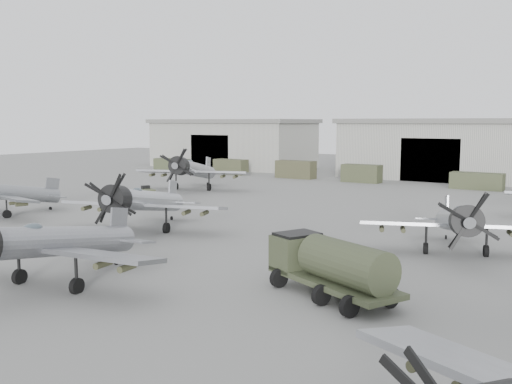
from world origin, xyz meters
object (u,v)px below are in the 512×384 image
at_px(aircraft_near_1, 43,243).
at_px(ground_crew, 120,196).
at_px(aircraft_mid_2, 457,221).
at_px(fuel_tanker, 332,263).
at_px(tug_trailer, 153,195).
at_px(aircraft_mid_1, 141,201).
at_px(aircraft_far_0, 192,169).

distance_m(aircraft_near_1, ground_crew, 29.01).
xyz_separation_m(aircraft_mid_2, fuel_tanker, (-2.79, -11.86, -0.54)).
bearing_deg(aircraft_mid_2, fuel_tanker, -124.74).
bearing_deg(tug_trailer, aircraft_mid_1, -26.87).
bearing_deg(ground_crew, aircraft_near_1, -164.55).
xyz_separation_m(aircraft_near_1, aircraft_mid_1, (-6.53, 13.37, 0.02)).
bearing_deg(aircraft_far_0, tug_trailer, -98.52).
height_order(aircraft_near_1, aircraft_mid_2, aircraft_near_1).
xyz_separation_m(tug_trailer, ground_crew, (0.22, -4.96, 0.37)).
bearing_deg(aircraft_mid_1, ground_crew, 124.96).
relative_size(aircraft_mid_1, aircraft_mid_2, 1.09).
distance_m(aircraft_mid_2, aircraft_far_0, 39.52).
height_order(aircraft_far_0, fuel_tanker, aircraft_far_0).
bearing_deg(aircraft_near_1, aircraft_far_0, 112.00).
distance_m(aircraft_near_1, aircraft_mid_2, 23.93).
bearing_deg(fuel_tanker, aircraft_far_0, 162.36).
xyz_separation_m(fuel_tanker, ground_crew, (-30.79, 15.77, -0.76)).
bearing_deg(aircraft_mid_1, aircraft_far_0, 103.72).
height_order(aircraft_far_0, tug_trailer, aircraft_far_0).
xyz_separation_m(aircraft_mid_1, ground_crew, (-11.85, 9.03, -1.47)).
xyz_separation_m(fuel_tanker, tug_trailer, (-31.02, 20.74, -1.13)).
bearing_deg(fuel_tanker, aircraft_mid_1, -175.42).
xyz_separation_m(aircraft_mid_2, tug_trailer, (-33.81, 8.87, -1.66)).
height_order(aircraft_mid_2, fuel_tanker, aircraft_mid_2).
relative_size(aircraft_far_0, tug_trailer, 2.13).
height_order(aircraft_mid_2, tug_trailer, aircraft_mid_2).
relative_size(aircraft_far_0, ground_crew, 8.08).
relative_size(aircraft_mid_2, aircraft_far_0, 0.84).
bearing_deg(ground_crew, aircraft_mid_1, -151.25).
height_order(aircraft_mid_1, tug_trailer, aircraft_mid_1).
relative_size(aircraft_mid_1, aircraft_far_0, 0.92).
height_order(aircraft_mid_2, aircraft_far_0, aircraft_far_0).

